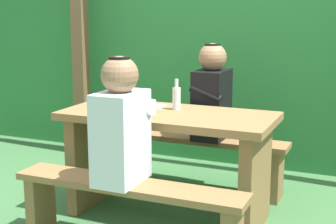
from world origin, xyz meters
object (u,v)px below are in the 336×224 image
object	(u,v)px
drinking_glass	(150,107)
bottle_left	(176,98)
person_white_shirt	(121,125)
cell_phone	(159,107)
bench_near	(128,202)
bench_far	(197,151)
picnic_table	(168,146)
person_black_coat	(212,95)

from	to	relation	value
drinking_glass	bottle_left	xyz separation A→B (m)	(0.09, 0.22, 0.03)
person_white_shirt	cell_phone	bearing A→B (deg)	96.85
bottle_left	bench_near	bearing A→B (deg)	-91.32
bench_near	person_white_shirt	world-z (taller)	person_white_shirt
bench_far	person_white_shirt	xyz separation A→B (m)	(-0.04, -1.15, 0.45)
person_white_shirt	cell_phone	distance (m)	0.71
bench_far	cell_phone	bearing A→B (deg)	-105.51
picnic_table	bench_far	world-z (taller)	picnic_table
picnic_table	bench_far	distance (m)	0.61
picnic_table	bench_near	size ratio (longest dim) A/B	1.00
bench_far	person_white_shirt	size ratio (longest dim) A/B	1.95
picnic_table	bench_near	xyz separation A→B (m)	(0.00, -0.58, -0.19)
drinking_glass	person_white_shirt	bearing A→B (deg)	-85.24
picnic_table	drinking_glass	world-z (taller)	drinking_glass
cell_phone	picnic_table	bearing A→B (deg)	-53.60
picnic_table	person_white_shirt	xyz separation A→B (m)	(-0.04, -0.57, 0.26)
person_white_shirt	person_black_coat	distance (m)	1.15
picnic_table	drinking_glass	xyz separation A→B (m)	(-0.08, -0.11, 0.28)
person_black_coat	bottle_left	size ratio (longest dim) A/B	3.44
picnic_table	bottle_left	size ratio (longest dim) A/B	6.70
picnic_table	person_black_coat	xyz separation A→B (m)	(0.11, 0.57, 0.26)
person_black_coat	bench_far	bearing A→B (deg)	178.28
person_white_shirt	bottle_left	world-z (taller)	person_white_shirt
drinking_glass	cell_phone	size ratio (longest dim) A/B	0.68
bench_far	person_black_coat	size ratio (longest dim) A/B	1.95
bench_far	person_white_shirt	distance (m)	1.23
bench_far	person_black_coat	world-z (taller)	person_black_coat
bottle_left	cell_phone	distance (m)	0.16
picnic_table	drinking_glass	size ratio (longest dim) A/B	14.74
person_black_coat	bottle_left	distance (m)	0.48
picnic_table	cell_phone	xyz separation A→B (m)	(-0.12, 0.13, 0.24)
bottle_left	picnic_table	bearing A→B (deg)	-98.31
drinking_glass	bottle_left	distance (m)	0.24
drinking_glass	bench_far	bearing A→B (deg)	83.41
drinking_glass	picnic_table	bearing A→B (deg)	54.01
cell_phone	bottle_left	bearing A→B (deg)	-15.77
bottle_left	cell_phone	size ratio (longest dim) A/B	1.49
bench_near	drinking_glass	xyz separation A→B (m)	(-0.08, 0.47, 0.47)
picnic_table	person_black_coat	bearing A→B (deg)	79.06
picnic_table	bench_far	xyz separation A→B (m)	(0.00, 0.58, -0.19)
cell_phone	drinking_glass	bearing A→B (deg)	-87.06
bench_near	cell_phone	size ratio (longest dim) A/B	10.00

